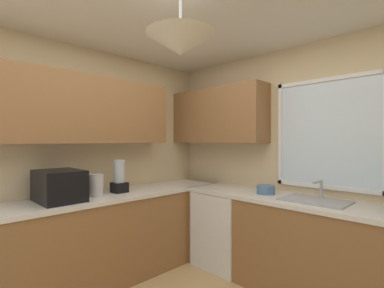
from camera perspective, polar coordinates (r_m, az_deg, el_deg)
room_shell at (r=2.33m, az=-0.60°, el=6.32°), size 3.54×3.62×2.57m
counter_run_left at (r=3.13m, az=-20.92°, el=-18.37°), size 0.65×3.23×0.91m
counter_run_back at (r=3.03m, az=22.46°, el=-19.03°), size 2.63×0.65×0.91m
dishwasher at (r=3.47m, az=6.96°, el=-16.82°), size 0.60×0.60×0.87m
microwave at (r=2.90m, az=-25.63°, el=-7.73°), size 0.48×0.36×0.29m
kettle at (r=3.02m, az=-19.08°, el=-8.00°), size 0.15×0.15×0.22m
sink_assembly at (r=2.89m, az=23.97°, el=-10.46°), size 0.58×0.40×0.19m
bowl at (r=3.09m, az=14.91°, el=-9.04°), size 0.19×0.19×0.09m
blender_appliance at (r=3.16m, az=-14.70°, el=-6.70°), size 0.15×0.15×0.36m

